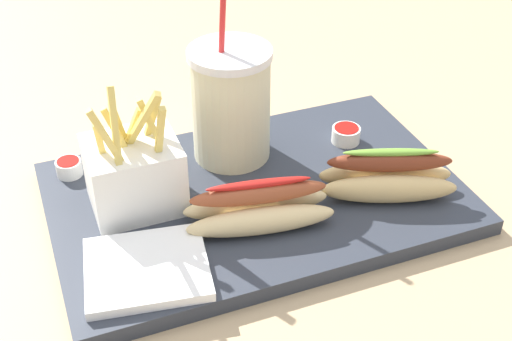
{
  "coord_description": "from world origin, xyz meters",
  "views": [
    {
      "loc": [
        0.24,
        0.61,
        0.52
      ],
      "look_at": [
        0.0,
        0.0,
        0.05
      ],
      "focal_mm": 48.56,
      "sensor_mm": 36.0,
      "label": 1
    }
  ],
  "objects_px": {
    "hot_dog_2": "(259,207)",
    "ketchup_cup_1": "(69,167)",
    "ketchup_cup_3": "(105,161)",
    "hot_dog_1": "(388,177)",
    "fries_basket": "(134,173)",
    "napkin_stack": "(147,269)",
    "soda_cup": "(230,104)",
    "ketchup_cup_2": "(346,134)"
  },
  "relations": [
    {
      "from": "hot_dog_1",
      "to": "napkin_stack",
      "type": "xyz_separation_m",
      "value": [
        0.3,
        0.03,
        -0.02
      ]
    },
    {
      "from": "soda_cup",
      "to": "hot_dog_2",
      "type": "relative_size",
      "value": 1.34
    },
    {
      "from": "soda_cup",
      "to": "ketchup_cup_1",
      "type": "distance_m",
      "value": 0.21
    },
    {
      "from": "fries_basket",
      "to": "hot_dog_2",
      "type": "bearing_deg",
      "value": 144.77
    },
    {
      "from": "hot_dog_1",
      "to": "ketchup_cup_2",
      "type": "distance_m",
      "value": 0.12
    },
    {
      "from": "hot_dog_2",
      "to": "fries_basket",
      "type": "bearing_deg",
      "value": -35.23
    },
    {
      "from": "fries_basket",
      "to": "hot_dog_1",
      "type": "xyz_separation_m",
      "value": [
        -0.28,
        0.09,
        -0.02
      ]
    },
    {
      "from": "hot_dog_1",
      "to": "napkin_stack",
      "type": "height_order",
      "value": "hot_dog_1"
    },
    {
      "from": "hot_dog_2",
      "to": "ketchup_cup_3",
      "type": "bearing_deg",
      "value": -50.34
    },
    {
      "from": "hot_dog_2",
      "to": "napkin_stack",
      "type": "distance_m",
      "value": 0.14
    },
    {
      "from": "ketchup_cup_2",
      "to": "soda_cup",
      "type": "bearing_deg",
      "value": -10.41
    },
    {
      "from": "fries_basket",
      "to": "napkin_stack",
      "type": "relative_size",
      "value": 1.27
    },
    {
      "from": "fries_basket",
      "to": "ketchup_cup_2",
      "type": "xyz_separation_m",
      "value": [
        -0.29,
        -0.03,
        -0.03
      ]
    },
    {
      "from": "hot_dog_2",
      "to": "ketchup_cup_1",
      "type": "distance_m",
      "value": 0.25
    },
    {
      "from": "ketchup_cup_3",
      "to": "hot_dog_2",
      "type": "bearing_deg",
      "value": 129.66
    },
    {
      "from": "hot_dog_1",
      "to": "hot_dog_2",
      "type": "distance_m",
      "value": 0.16
    },
    {
      "from": "fries_basket",
      "to": "hot_dog_1",
      "type": "distance_m",
      "value": 0.29
    },
    {
      "from": "hot_dog_2",
      "to": "ketchup_cup_2",
      "type": "relative_size",
      "value": 4.65
    },
    {
      "from": "hot_dog_1",
      "to": "hot_dog_2",
      "type": "bearing_deg",
      "value": -1.74
    },
    {
      "from": "soda_cup",
      "to": "hot_dog_2",
      "type": "xyz_separation_m",
      "value": [
        0.02,
        0.14,
        -0.05
      ]
    },
    {
      "from": "hot_dog_1",
      "to": "ketchup_cup_1",
      "type": "xyz_separation_m",
      "value": [
        0.34,
        -0.18,
        -0.01
      ]
    },
    {
      "from": "soda_cup",
      "to": "hot_dog_2",
      "type": "height_order",
      "value": "soda_cup"
    },
    {
      "from": "fries_basket",
      "to": "napkin_stack",
      "type": "height_order",
      "value": "fries_basket"
    },
    {
      "from": "hot_dog_1",
      "to": "ketchup_cup_3",
      "type": "xyz_separation_m",
      "value": [
        0.3,
        -0.17,
        -0.01
      ]
    },
    {
      "from": "ketchup_cup_3",
      "to": "napkin_stack",
      "type": "relative_size",
      "value": 0.27
    },
    {
      "from": "ketchup_cup_1",
      "to": "ketchup_cup_3",
      "type": "height_order",
      "value": "same"
    },
    {
      "from": "hot_dog_1",
      "to": "ketchup_cup_1",
      "type": "height_order",
      "value": "hot_dog_1"
    },
    {
      "from": "fries_basket",
      "to": "ketchup_cup_1",
      "type": "relative_size",
      "value": 5.05
    },
    {
      "from": "ketchup_cup_1",
      "to": "ketchup_cup_3",
      "type": "bearing_deg",
      "value": 176.52
    },
    {
      "from": "soda_cup",
      "to": "hot_dog_1",
      "type": "distance_m",
      "value": 0.21
    },
    {
      "from": "fries_basket",
      "to": "ketchup_cup_2",
      "type": "distance_m",
      "value": 0.29
    },
    {
      "from": "ketchup_cup_1",
      "to": "fries_basket",
      "type": "bearing_deg",
      "value": 126.54
    },
    {
      "from": "hot_dog_2",
      "to": "hot_dog_1",
      "type": "bearing_deg",
      "value": 178.26
    },
    {
      "from": "hot_dog_2",
      "to": "ketchup_cup_1",
      "type": "xyz_separation_m",
      "value": [
        0.18,
        -0.17,
        -0.01
      ]
    },
    {
      "from": "ketchup_cup_2",
      "to": "napkin_stack",
      "type": "height_order",
      "value": "ketchup_cup_2"
    },
    {
      "from": "fries_basket",
      "to": "hot_dog_2",
      "type": "distance_m",
      "value": 0.15
    },
    {
      "from": "ketchup_cup_3",
      "to": "hot_dog_1",
      "type": "bearing_deg",
      "value": 149.99
    },
    {
      "from": "soda_cup",
      "to": "hot_dog_2",
      "type": "bearing_deg",
      "value": 82.99
    },
    {
      "from": "soda_cup",
      "to": "ketchup_cup_3",
      "type": "height_order",
      "value": "soda_cup"
    },
    {
      "from": "hot_dog_2",
      "to": "ketchup_cup_1",
      "type": "bearing_deg",
      "value": -43.02
    },
    {
      "from": "fries_basket",
      "to": "ketchup_cup_3",
      "type": "height_order",
      "value": "fries_basket"
    },
    {
      "from": "fries_basket",
      "to": "ketchup_cup_2",
      "type": "height_order",
      "value": "fries_basket"
    }
  ]
}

